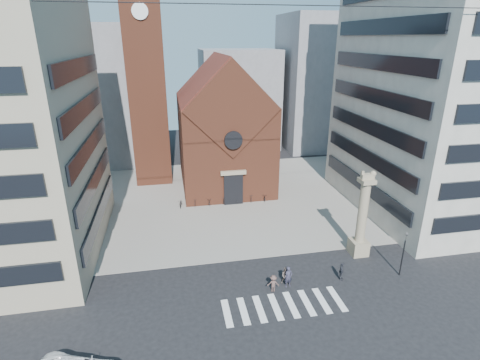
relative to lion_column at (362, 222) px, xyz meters
name	(u,v)px	position (x,y,z in m)	size (l,w,h in m)	color
ground	(267,284)	(-10.01, -3.00, -3.46)	(120.00, 120.00, 0.00)	black
piazza	(231,197)	(-10.01, 16.00, -3.43)	(46.00, 30.00, 0.05)	gray
zebra_crossing	(283,306)	(-9.46, -6.00, -3.45)	(10.20, 3.20, 0.01)	white
church	(223,129)	(-10.01, 22.04, 4.53)	(12.00, 16.65, 18.00)	brown
campanile	(146,71)	(-20.01, 25.00, 12.28)	(5.50, 5.50, 31.20)	brown
building_right	(450,75)	(13.99, 9.00, 12.54)	(18.00, 22.00, 32.00)	beige
bg_block_left	(89,96)	(-30.01, 37.00, 7.54)	(16.00, 14.00, 22.00)	gray
bg_block_mid	(239,99)	(-4.01, 42.00, 5.54)	(14.00, 12.00, 18.00)	gray
bg_block_right	(325,83)	(11.99, 39.00, 8.54)	(16.00, 14.00, 24.00)	gray
lion_column	(362,222)	(0.00, 0.00, 0.00)	(1.63, 1.60, 8.68)	gray
traffic_light	(403,253)	(1.99, -4.00, -1.17)	(0.13, 0.16, 4.30)	black
pedestrian_0	(288,277)	(-8.34, -3.67, -2.51)	(0.69, 0.46, 1.90)	#2D2B3C
pedestrian_1	(286,276)	(-8.46, -3.27, -2.67)	(0.77, 0.60, 1.58)	#584B46
pedestrian_2	(341,271)	(-3.51, -3.65, -2.61)	(0.99, 0.41, 1.69)	#2B2C34
pedestrian_3	(273,283)	(-9.79, -4.08, -2.69)	(0.99, 0.57, 1.54)	brown
scooter_0	(181,203)	(-16.65, 14.33, -2.96)	(0.59, 1.69, 0.89)	black
scooter_1	(195,202)	(-14.85, 14.33, -2.91)	(0.46, 1.64, 0.99)	black
scooter_2	(209,201)	(-13.05, 14.33, -2.96)	(0.59, 1.69, 0.89)	black
scooter_3	(223,200)	(-11.25, 14.33, -2.91)	(0.46, 1.64, 0.99)	black
scooter_4	(237,199)	(-9.45, 14.33, -2.96)	(0.59, 1.69, 0.89)	black
scooter_5	(251,197)	(-7.66, 14.33, -2.91)	(0.46, 1.64, 0.99)	black
scooter_6	(264,197)	(-5.86, 14.33, -2.96)	(0.59, 1.69, 0.89)	black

